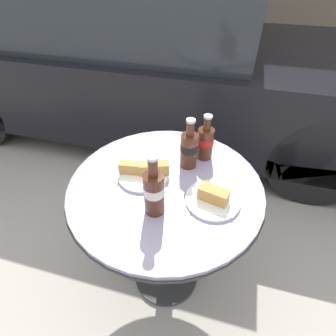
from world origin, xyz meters
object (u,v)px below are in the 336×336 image
object	(u,v)px
lunch_plate_near	(144,172)
parked_car	(147,64)
bistro_table	(166,210)
cola_bottle_right	(205,142)
cola_bottle_center	(189,148)
cola_bottle_left	(153,191)
lunch_plate_far	(213,198)

from	to	relation	value
lunch_plate_near	parked_car	size ratio (longest dim) A/B	0.05
bistro_table	cola_bottle_right	world-z (taller)	cola_bottle_right
bistro_table	cola_bottle_center	bearing A→B (deg)	65.50
bistro_table	parked_car	distance (m)	1.73
cola_bottle_left	cola_bottle_center	size ratio (longest dim) A/B	1.10
parked_car	bistro_table	bearing A→B (deg)	-68.80
cola_bottle_center	parked_car	world-z (taller)	parked_car
cola_bottle_left	lunch_plate_near	distance (m)	0.20
cola_bottle_center	lunch_plate_near	world-z (taller)	cola_bottle_center
bistro_table	cola_bottle_left	xyz separation A→B (m)	(-0.00, -0.14, 0.26)
cola_bottle_center	lunch_plate_near	size ratio (longest dim) A/B	1.07
bistro_table	parked_car	bearing A→B (deg)	111.20
cola_bottle_center	lunch_plate_far	world-z (taller)	cola_bottle_center
bistro_table	cola_bottle_center	distance (m)	0.29
cola_bottle_right	lunch_plate_far	distance (m)	0.27
cola_bottle_center	lunch_plate_near	xyz separation A→B (m)	(-0.16, -0.11, -0.07)
cola_bottle_right	parked_car	size ratio (longest dim) A/B	0.05
parked_car	cola_bottle_left	bearing A→B (deg)	-70.49
bistro_table	lunch_plate_near	bearing A→B (deg)	166.35
lunch_plate_far	lunch_plate_near	bearing A→B (deg)	166.84
cola_bottle_right	lunch_plate_near	bearing A→B (deg)	-138.61
cola_bottle_right	lunch_plate_far	size ratio (longest dim) A/B	1.02
lunch_plate_near	cola_bottle_left	bearing A→B (deg)	-60.63
parked_car	lunch_plate_near	bearing A→B (deg)	-71.59
cola_bottle_left	cola_bottle_right	distance (m)	0.37
cola_bottle_center	lunch_plate_far	size ratio (longest dim) A/B	1.10
bistro_table	cola_bottle_right	distance (m)	0.34
cola_bottle_left	lunch_plate_far	world-z (taller)	cola_bottle_left
bistro_table	parked_car	world-z (taller)	parked_car
cola_bottle_center	parked_car	xyz separation A→B (m)	(-0.69, 1.48, -0.22)
cola_bottle_left	lunch_plate_near	size ratio (longest dim) A/B	1.17
bistro_table	lunch_plate_near	size ratio (longest dim) A/B	3.74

